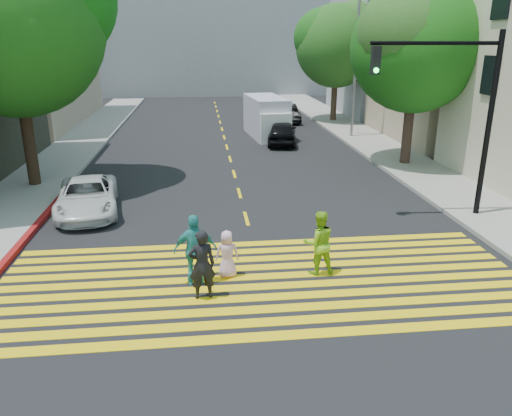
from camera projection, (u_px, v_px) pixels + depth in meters
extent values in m
plane|color=black|center=(270.00, 307.00, 11.52)|extent=(120.00, 120.00, 0.00)
cube|color=gray|center=(88.00, 136.00, 31.29)|extent=(3.00, 40.00, 0.15)
cube|color=gray|center=(390.00, 154.00, 26.50)|extent=(3.00, 60.00, 0.15)
cube|color=maroon|center=(38.00, 224.00, 16.41)|extent=(0.20, 8.00, 0.16)
cube|color=yellow|center=(278.00, 336.00, 10.39)|extent=(13.40, 0.35, 0.01)
cube|color=yellow|center=(275.00, 322.00, 10.90)|extent=(13.40, 0.35, 0.01)
cube|color=yellow|center=(271.00, 309.00, 11.42)|extent=(13.40, 0.35, 0.01)
cube|color=yellow|center=(268.00, 297.00, 11.94)|extent=(13.40, 0.35, 0.01)
cube|color=yellow|center=(265.00, 286.00, 12.46)|extent=(13.40, 0.35, 0.01)
cube|color=yellow|center=(262.00, 276.00, 12.97)|extent=(13.40, 0.35, 0.01)
cube|color=yellow|center=(260.00, 267.00, 13.49)|extent=(13.40, 0.35, 0.01)
cube|color=yellow|center=(257.00, 259.00, 14.01)|extent=(13.40, 0.35, 0.01)
cube|color=yellow|center=(255.00, 251.00, 14.52)|extent=(13.40, 0.35, 0.01)
cube|color=yellow|center=(253.00, 244.00, 15.04)|extent=(13.40, 0.35, 0.01)
cube|color=yellow|center=(246.00, 218.00, 17.16)|extent=(0.12, 1.40, 0.01)
cube|color=yellow|center=(239.00, 193.00, 19.98)|extent=(0.12, 1.40, 0.01)
cube|color=yellow|center=(234.00, 174.00, 22.80)|extent=(0.12, 1.40, 0.01)
cube|color=yellow|center=(230.00, 159.00, 25.63)|extent=(0.12, 1.40, 0.01)
cube|color=yellow|center=(227.00, 147.00, 28.45)|extent=(0.12, 1.40, 0.01)
cube|color=yellow|center=(224.00, 137.00, 31.27)|extent=(0.12, 1.40, 0.01)
cube|color=yellow|center=(222.00, 129.00, 34.09)|extent=(0.12, 1.40, 0.01)
cube|color=yellow|center=(220.00, 122.00, 36.91)|extent=(0.12, 1.40, 0.01)
cube|color=yellow|center=(218.00, 116.00, 39.74)|extent=(0.12, 1.40, 0.01)
cube|color=yellow|center=(217.00, 111.00, 42.56)|extent=(0.12, 1.40, 0.01)
cube|color=yellow|center=(216.00, 106.00, 45.38)|extent=(0.12, 1.40, 0.01)
cube|color=yellow|center=(215.00, 103.00, 48.20)|extent=(0.12, 1.40, 0.01)
cube|color=tan|center=(479.00, 54.00, 29.36)|extent=(10.00, 10.00, 10.00)
cube|color=gray|center=(405.00, 50.00, 39.70)|extent=(10.00, 10.00, 10.00)
cube|color=gray|center=(211.00, 37.00, 54.74)|extent=(30.00, 8.00, 12.00)
cylinder|color=#342816|center=(30.00, 145.00, 20.24)|extent=(0.53, 0.53, 3.59)
sphere|color=#1F4F0F|center=(12.00, 25.00, 18.77)|extent=(7.77, 7.77, 6.91)
cylinder|color=#472A23|center=(407.00, 133.00, 23.86)|extent=(0.62, 0.62, 3.14)
sphere|color=#18480B|center=(416.00, 47.00, 22.59)|extent=(7.83, 7.83, 5.90)
sphere|color=#22500C|center=(430.00, 27.00, 23.14)|extent=(5.87, 5.87, 4.43)
sphere|color=#173B12|center=(404.00, 33.00, 21.72)|extent=(5.48, 5.48, 4.13)
cylinder|color=#412E22|center=(334.00, 101.00, 36.60)|extent=(0.53, 0.53, 3.04)
sphere|color=#123D13|center=(336.00, 46.00, 35.36)|extent=(7.27, 7.27, 5.80)
sphere|color=#26591A|center=(354.00, 33.00, 35.14)|extent=(5.45, 5.45, 4.35)
sphere|color=#1E4E15|center=(322.00, 37.00, 35.18)|extent=(5.09, 5.09, 4.06)
imported|color=black|center=(202.00, 265.00, 11.66)|extent=(0.68, 0.50, 1.73)
imported|color=#85C21E|center=(319.00, 243.00, 12.91)|extent=(0.88, 0.71, 1.73)
imported|color=#E9B1CD|center=(227.00, 254.00, 12.80)|extent=(0.63, 0.42, 1.26)
imported|color=teal|center=(195.00, 250.00, 12.35)|extent=(1.10, 0.51, 1.83)
imported|color=silver|center=(87.00, 197.00, 17.55)|extent=(2.61, 4.59, 1.21)
imported|color=black|center=(282.00, 133.00, 29.03)|extent=(2.28, 4.23, 1.37)
imported|color=#B3B6BA|center=(259.00, 110.00, 38.36)|extent=(2.01, 4.74, 1.37)
imported|color=black|center=(287.00, 113.00, 36.73)|extent=(1.48, 3.94, 1.29)
cube|color=silver|center=(266.00, 116.00, 31.38)|extent=(2.43, 5.06, 2.44)
cube|color=white|center=(274.00, 128.00, 29.50)|extent=(1.96, 1.35, 1.76)
cylinder|color=black|center=(260.00, 136.00, 29.88)|extent=(0.31, 0.71, 0.68)
cylinder|color=black|center=(285.00, 135.00, 30.19)|extent=(0.31, 0.71, 0.68)
cylinder|color=#282727|center=(248.00, 126.00, 33.13)|extent=(0.31, 0.71, 0.68)
cylinder|color=black|center=(271.00, 125.00, 33.45)|extent=(0.31, 0.71, 0.68)
cylinder|color=black|center=(488.00, 129.00, 16.33)|extent=(0.20, 0.20, 6.15)
cylinder|color=black|center=(436.00, 43.00, 15.39)|extent=(4.10, 0.42, 0.12)
cube|color=black|center=(376.00, 60.00, 15.49)|extent=(0.29, 0.29, 0.86)
sphere|color=#19F93E|center=(376.00, 70.00, 15.45)|extent=(0.18, 0.18, 0.16)
cylinder|color=gray|center=(356.00, 64.00, 29.54)|extent=(0.18, 0.18, 8.90)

